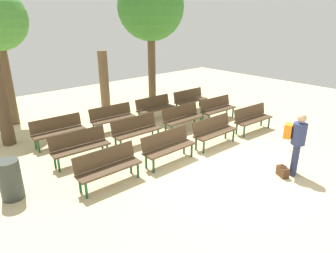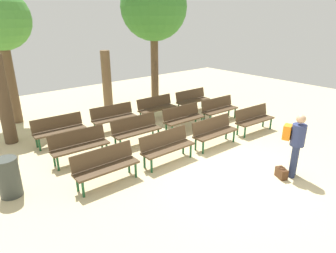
{
  "view_description": "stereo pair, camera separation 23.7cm",
  "coord_description": "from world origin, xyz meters",
  "px_view_note": "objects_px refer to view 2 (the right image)",
  "views": [
    {
      "loc": [
        -5.81,
        -3.95,
        3.84
      ],
      "look_at": [
        0.0,
        2.6,
        0.55
      ],
      "focal_mm": 31.46,
      "sensor_mm": 36.0,
      "label": 1
    },
    {
      "loc": [
        -5.63,
        -4.11,
        3.84
      ],
      "look_at": [
        0.0,
        2.6,
        0.55
      ],
      "focal_mm": 31.46,
      "sensor_mm": 36.0,
      "label": 2
    }
  ],
  "objects_px": {
    "bench_r0_c3": "(254,118)",
    "bench_r2_c0": "(59,128)",
    "bench_r2_c2": "(156,106)",
    "tree_3": "(3,100)",
    "bench_r0_c1": "(167,145)",
    "bench_r1_c3": "(219,108)",
    "visitor_with_backpack": "(296,142)",
    "bench_r0_c0": "(105,164)",
    "trash_bin": "(9,177)",
    "handbag": "(281,173)",
    "tree_1": "(154,8)",
    "tree_0": "(107,80)",
    "bench_r1_c2": "(183,117)",
    "bench_r2_c3": "(192,99)",
    "bench_r1_c1": "(136,129)",
    "bench_r1_c0": "(79,144)",
    "bench_r2_c1": "(113,116)",
    "bench_r0_c2": "(214,130)"
  },
  "relations": [
    {
      "from": "bench_r0_c3",
      "to": "bench_r2_c0",
      "type": "bearing_deg",
      "value": 152.96
    },
    {
      "from": "bench_r2_c2",
      "to": "tree_3",
      "type": "relative_size",
      "value": 0.57
    },
    {
      "from": "bench_r0_c1",
      "to": "bench_r1_c3",
      "type": "xyz_separation_m",
      "value": [
        3.81,
        1.41,
        0.0
      ]
    },
    {
      "from": "visitor_with_backpack",
      "to": "bench_r0_c0",
      "type": "bearing_deg",
      "value": -53.48
    },
    {
      "from": "trash_bin",
      "to": "handbag",
      "type": "bearing_deg",
      "value": -33.1
    },
    {
      "from": "bench_r2_c2",
      "to": "bench_r0_c3",
      "type": "bearing_deg",
      "value": -60.86
    },
    {
      "from": "bench_r2_c0",
      "to": "tree_1",
      "type": "xyz_separation_m",
      "value": [
        5.27,
        1.83,
        3.67
      ]
    },
    {
      "from": "tree_0",
      "to": "trash_bin",
      "type": "relative_size",
      "value": 2.73
    },
    {
      "from": "bench_r2_c2",
      "to": "tree_1",
      "type": "relative_size",
      "value": 0.29
    },
    {
      "from": "bench_r1_c2",
      "to": "bench_r2_c0",
      "type": "bearing_deg",
      "value": 157.05
    },
    {
      "from": "bench_r1_c2",
      "to": "tree_0",
      "type": "relative_size",
      "value": 0.64
    },
    {
      "from": "bench_r2_c0",
      "to": "tree_3",
      "type": "height_order",
      "value": "tree_3"
    },
    {
      "from": "bench_r0_c0",
      "to": "bench_r2_c0",
      "type": "height_order",
      "value": "same"
    },
    {
      "from": "bench_r2_c0",
      "to": "bench_r2_c3",
      "type": "xyz_separation_m",
      "value": [
        5.74,
        -0.18,
        0.0
      ]
    },
    {
      "from": "bench_r1_c1",
      "to": "bench_r1_c2",
      "type": "bearing_deg",
      "value": -0.21
    },
    {
      "from": "bench_r1_c0",
      "to": "bench_r2_c1",
      "type": "height_order",
      "value": "same"
    },
    {
      "from": "bench_r2_c2",
      "to": "bench_r1_c0",
      "type": "bearing_deg",
      "value": -157.96
    },
    {
      "from": "bench_r1_c3",
      "to": "tree_3",
      "type": "bearing_deg",
      "value": 159.47
    },
    {
      "from": "bench_r0_c2",
      "to": "bench_r1_c0",
      "type": "bearing_deg",
      "value": 156.4
    },
    {
      "from": "bench_r1_c0",
      "to": "bench_r2_c0",
      "type": "distance_m",
      "value": 1.58
    },
    {
      "from": "bench_r1_c1",
      "to": "bench_r2_c0",
      "type": "relative_size",
      "value": 1.0
    },
    {
      "from": "tree_3",
      "to": "bench_r0_c3",
      "type": "bearing_deg",
      "value": -33.15
    },
    {
      "from": "bench_r2_c2",
      "to": "handbag",
      "type": "xyz_separation_m",
      "value": [
        -0.41,
        -5.66,
        -0.37
      ]
    },
    {
      "from": "bench_r1_c0",
      "to": "bench_r2_c0",
      "type": "bearing_deg",
      "value": 92.47
    },
    {
      "from": "bench_r0_c2",
      "to": "trash_bin",
      "type": "bearing_deg",
      "value": 170.59
    },
    {
      "from": "bench_r0_c2",
      "to": "bench_r0_c3",
      "type": "relative_size",
      "value": 0.99
    },
    {
      "from": "bench_r2_c2",
      "to": "tree_3",
      "type": "height_order",
      "value": "tree_3"
    },
    {
      "from": "bench_r1_c1",
      "to": "bench_r2_c1",
      "type": "xyz_separation_m",
      "value": [
        0.11,
        1.58,
        0.0
      ]
    },
    {
      "from": "bench_r0_c2",
      "to": "bench_r1_c1",
      "type": "bearing_deg",
      "value": 138.59
    },
    {
      "from": "bench_r2_c3",
      "to": "tree_0",
      "type": "distance_m",
      "value": 3.75
    },
    {
      "from": "bench_r1_c3",
      "to": "handbag",
      "type": "distance_m",
      "value": 4.52
    },
    {
      "from": "bench_r0_c2",
      "to": "visitor_with_backpack",
      "type": "relative_size",
      "value": 0.98
    },
    {
      "from": "bench_r1_c3",
      "to": "trash_bin",
      "type": "bearing_deg",
      "value": -174.53
    },
    {
      "from": "bench_r2_c1",
      "to": "bench_r0_c1",
      "type": "bearing_deg",
      "value": -89.42
    },
    {
      "from": "bench_r0_c2",
      "to": "bench_r1_c3",
      "type": "distance_m",
      "value": 2.46
    },
    {
      "from": "tree_1",
      "to": "bench_r2_c3",
      "type": "bearing_deg",
      "value": -76.79
    },
    {
      "from": "bench_r2_c0",
      "to": "visitor_with_backpack",
      "type": "height_order",
      "value": "visitor_with_backpack"
    },
    {
      "from": "tree_0",
      "to": "bench_r1_c1",
      "type": "bearing_deg",
      "value": -107.1
    },
    {
      "from": "tree_3",
      "to": "visitor_with_backpack",
      "type": "distance_m",
      "value": 8.51
    },
    {
      "from": "bench_r0_c1",
      "to": "bench_r1_c2",
      "type": "distance_m",
      "value": 2.49
    },
    {
      "from": "tree_3",
      "to": "bench_r0_c2",
      "type": "bearing_deg",
      "value": -41.96
    },
    {
      "from": "bench_r0_c0",
      "to": "tree_3",
      "type": "xyz_separation_m",
      "value": [
        -1.15,
        4.19,
        0.9
      ]
    },
    {
      "from": "bench_r0_c1",
      "to": "bench_r1_c2",
      "type": "xyz_separation_m",
      "value": [
        2.0,
        1.49,
        0.0
      ]
    },
    {
      "from": "bench_r2_c2",
      "to": "visitor_with_backpack",
      "type": "bearing_deg",
      "value": -90.09
    },
    {
      "from": "bench_r2_c3",
      "to": "bench_r2_c2",
      "type": "bearing_deg",
      "value": 178.5
    },
    {
      "from": "bench_r2_c2",
      "to": "tree_1",
      "type": "distance_m",
      "value": 4.38
    },
    {
      "from": "bench_r0_c3",
      "to": "bench_r1_c0",
      "type": "height_order",
      "value": "same"
    },
    {
      "from": "bench_r2_c1",
      "to": "tree_3",
      "type": "xyz_separation_m",
      "value": [
        -3.15,
        1.11,
        0.9
      ]
    },
    {
      "from": "bench_r1_c0",
      "to": "bench_r2_c1",
      "type": "relative_size",
      "value": 1.0
    },
    {
      "from": "trash_bin",
      "to": "bench_r2_c0",
      "type": "bearing_deg",
      "value": 48.16
    }
  ]
}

